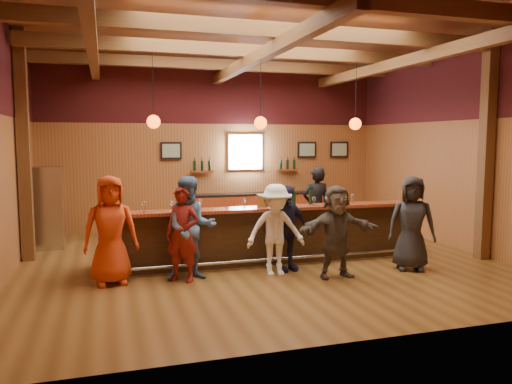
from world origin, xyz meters
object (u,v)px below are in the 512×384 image
Objects in this scene: stainless_fridge at (47,208)px; customer_dark at (412,223)px; back_bar_cabinet at (262,210)px; ice_bucket at (263,201)px; bar_counter at (259,234)px; customer_navy at (286,228)px; customer_orange at (110,230)px; bottle_a at (294,198)px; customer_redvest at (182,234)px; bartender at (316,207)px; customer_denim at (191,228)px; customer_brown at (337,231)px; customer_white at (276,230)px.

customer_dark is (6.59, -3.92, -0.04)m from stainless_fridge.
ice_bucket is (-1.21, -3.88, 0.75)m from back_bar_cabinet.
customer_navy reaches higher than bar_counter.
bar_counter is 2.96m from customer_orange.
customer_orange is at bearing -169.53° from bottle_a.
back_bar_cabinet is at bearing 64.82° from customer_navy.
customer_dark is (4.13, -0.46, 0.06)m from customer_redvest.
bottle_a is at bearing 10.01° from ice_bucket.
back_bar_cabinet is 16.86× the size of ice_bucket.
customer_navy is 0.77m from ice_bucket.
ice_bucket is (4.09, -2.76, 0.33)m from stainless_fridge.
customer_navy is at bearing -170.31° from customer_dark.
ice_bucket is (2.79, 0.52, 0.32)m from customer_orange.
back_bar_cabinet is 2.25× the size of bartender.
stainless_fridge is at bearing -168.07° from back_bar_cabinet.
customer_dark is at bearing -4.10° from customer_denim.
stainless_fridge is at bearing 129.49° from customer_navy.
customer_brown is 2.54m from bartender.
stainless_fridge reaches higher than customer_dark.
customer_redvest is (-2.84, -4.58, 0.33)m from back_bar_cabinet.
customer_white is 0.89m from ice_bucket.
customer_orange is at bearing 165.97° from customer_navy.
customer_orange is at bearing -162.33° from customer_dark.
back_bar_cabinet is 2.48× the size of customer_white.
customer_navy is 0.96m from customer_brown.
customer_orange reaches higher than back_bar_cabinet.
customer_dark is at bearing -75.66° from back_bar_cabinet.
customer_brown is (3.74, -0.72, -0.10)m from customer_orange.
customer_orange reaches higher than customer_dark.
back_bar_cabinet is 5.13m from customer_brown.
customer_orange is 1.18m from customer_redvest.
customer_denim reaches higher than back_bar_cabinet.
back_bar_cabinet is 4.13m from ice_bucket.
ice_bucket is at bearing 26.60° from customer_denim.
customer_denim is 0.99× the size of bartender.
bottle_a is (-1.82, 1.28, 0.38)m from customer_dark.
stainless_fridge is 5.48m from customer_navy.
customer_dark is at bearing -30.70° from bar_counter.
customer_navy is at bearing -65.44° from ice_bucket.
customer_orange is 7.62× the size of ice_bucket.
back_bar_cabinet is at bearing 11.93° from stainless_fridge.
bottle_a is at bearing -28.91° from stainless_fridge.
customer_white is at bearing 50.31° from bartender.
customer_navy is (0.27, 0.22, -0.02)m from customer_white.
customer_orange is 3.06m from customer_navy.
customer_white is at bearing -12.07° from customer_orange.
customer_denim is (0.16, 0.07, 0.08)m from customer_redvest.
customer_navy is 0.93m from bottle_a.
bottle_a is (-0.95, -1.08, 0.36)m from bartender.
stainless_fridge is (-4.12, 2.45, 0.38)m from bar_counter.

